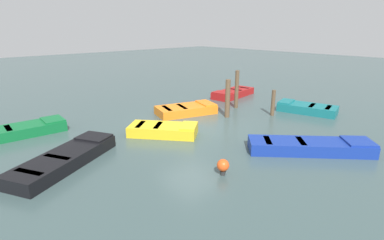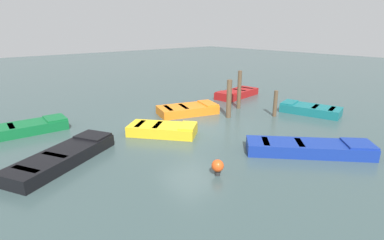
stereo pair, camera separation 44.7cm
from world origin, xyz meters
The scene contains 12 objects.
ground_plane centered at (0.00, 0.00, 0.00)m, with size 80.00×80.00×0.00m, color #384C4C.
rowboat_teal centered at (5.87, -2.13, 0.22)m, with size 1.87×2.96×0.46m.
rowboat_black centered at (-5.30, 0.06, 0.22)m, with size 3.85×2.75×0.46m.
rowboat_orange centered at (1.28, 1.79, 0.22)m, with size 3.13×2.18×0.46m.
rowboat_blue centered at (1.23, -4.64, 0.22)m, with size 3.57×3.70×0.46m.
rowboat_green centered at (-5.69, 3.92, 0.22)m, with size 3.57×1.40×0.46m.
rowboat_yellow centered at (-1.41, 0.13, 0.22)m, with size 2.56×2.79×0.46m.
rowboat_red centered at (5.94, 2.70, 0.22)m, with size 3.24×1.58×0.46m.
mooring_piling_far_right centered at (2.32, 0.05, 0.90)m, with size 0.23×0.23×1.79m, color brown.
mooring_piling_near_right centered at (4.14, -1.26, 0.62)m, with size 0.18×0.18×1.25m, color brown.
mooring_piling_far_left centered at (3.96, 0.84, 0.99)m, with size 0.20×0.20×1.98m, color brown.
marker_buoy centered at (-2.21, -3.70, 0.29)m, with size 0.36×0.36×0.48m.
Camera 1 is at (-8.20, -8.84, 4.10)m, focal length 28.02 mm.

